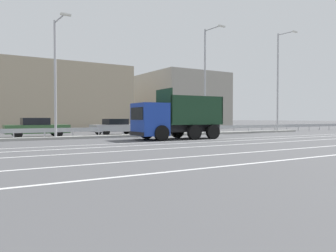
# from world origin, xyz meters

# --- Properties ---
(ground_plane) EXTENTS (320.00, 320.00, 0.00)m
(ground_plane) POSITION_xyz_m (0.00, 0.00, 0.00)
(ground_plane) COLOR #4C4C4F
(lane_strip_0) EXTENTS (58.64, 0.16, 0.01)m
(lane_strip_0) POSITION_xyz_m (-2.15, -3.77, 0.00)
(lane_strip_0) COLOR silver
(lane_strip_0) RESTS_ON ground_plane
(lane_strip_1) EXTENTS (58.64, 0.16, 0.01)m
(lane_strip_1) POSITION_xyz_m (-2.15, -5.55, 0.00)
(lane_strip_1) COLOR silver
(lane_strip_1) RESTS_ON ground_plane
(lane_strip_2) EXTENTS (58.64, 0.16, 0.01)m
(lane_strip_2) POSITION_xyz_m (-2.15, -7.90, 0.00)
(lane_strip_2) COLOR silver
(lane_strip_2) RESTS_ON ground_plane
(lane_strip_3) EXTENTS (58.64, 0.16, 0.01)m
(lane_strip_3) POSITION_xyz_m (-2.15, -11.36, 0.00)
(lane_strip_3) COLOR silver
(lane_strip_3) RESTS_ON ground_plane
(median_island) EXTENTS (32.25, 1.10, 0.18)m
(median_island) POSITION_xyz_m (0.00, 2.39, 0.09)
(median_island) COLOR gray
(median_island) RESTS_ON ground_plane
(median_guardrail) EXTENTS (58.64, 0.09, 0.78)m
(median_guardrail) POSITION_xyz_m (0.00, 3.38, 0.57)
(median_guardrail) COLOR #9EA0A5
(median_guardrail) RESTS_ON ground_plane
(dump_truck) EXTENTS (6.65, 3.10, 3.58)m
(dump_truck) POSITION_xyz_m (-3.00, -1.91, 1.31)
(dump_truck) COLOR #19389E
(dump_truck) RESTS_ON ground_plane
(median_road_sign) EXTENTS (0.71, 0.16, 2.53)m
(median_road_sign) POSITION_xyz_m (1.67, 2.39, 1.32)
(median_road_sign) COLOR white
(median_road_sign) RESTS_ON ground_plane
(street_lamp_1) EXTENTS (0.71, 2.69, 8.53)m
(street_lamp_1) POSITION_xyz_m (-9.74, 2.34, 4.80)
(street_lamp_1) COLOR #ADADB2
(street_lamp_1) RESTS_ON ground_plane
(street_lamp_2) EXTENTS (0.71, 2.42, 9.70)m
(street_lamp_2) POSITION_xyz_m (3.58, 2.03, 5.36)
(street_lamp_2) COLOR #ADADB2
(street_lamp_2) RESTS_ON ground_plane
(street_lamp_3) EXTENTS (0.71, 2.23, 10.70)m
(street_lamp_3) POSITION_xyz_m (13.71, 2.21, 5.85)
(street_lamp_3) COLOR #ADADB2
(street_lamp_3) RESTS_ON ground_plane
(parked_car_2) EXTENTS (4.87, 1.96, 1.54)m
(parked_car_2) POSITION_xyz_m (-10.42, 6.19, 0.77)
(parked_car_2) COLOR #335B33
(parked_car_2) RESTS_ON ground_plane
(parked_car_3) EXTENTS (4.77, 2.11, 1.45)m
(parked_car_3) POSITION_xyz_m (-3.51, 6.22, 0.73)
(parked_car_3) COLOR #A3A3A8
(parked_car_3) RESTS_ON ground_plane
(background_building_0) EXTENTS (23.21, 15.04, 8.02)m
(background_building_0) POSITION_xyz_m (-8.92, 22.92, 4.01)
(background_building_0) COLOR tan
(background_building_0) RESTS_ON ground_plane
(background_building_1) EXTENTS (10.70, 12.96, 8.21)m
(background_building_1) POSITION_xyz_m (12.87, 20.73, 4.11)
(background_building_1) COLOR gray
(background_building_1) RESTS_ON ground_plane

